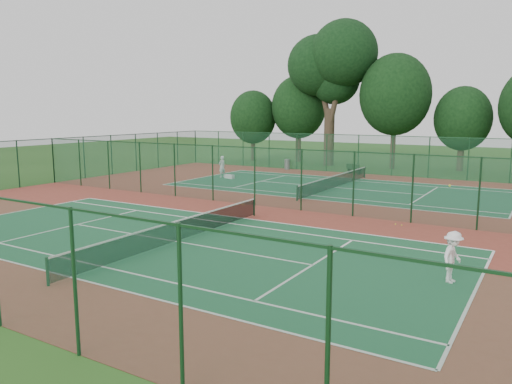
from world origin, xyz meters
TOP-DOWN VIEW (x-y plane):
  - ground at (0.00, 0.00)m, footprint 120.00×120.00m
  - red_pad at (0.00, 0.00)m, footprint 40.00×36.00m
  - court_near at (0.00, -9.00)m, footprint 23.77×10.97m
  - court_far at (0.00, 9.00)m, footprint 23.77×10.97m
  - fence_north at (0.00, 18.00)m, footprint 40.00×0.09m
  - fence_west at (-20.00, 0.00)m, footprint 0.09×36.00m
  - fence_divider at (0.00, 0.00)m, footprint 40.00×0.09m
  - tennis_net_near at (0.00, -9.00)m, footprint 0.10×12.90m
  - tennis_net_far at (0.00, 9.00)m, footprint 0.10×12.90m
  - player_near at (11.09, -8.35)m, footprint 0.84×1.21m
  - player_far at (-10.45, 9.36)m, footprint 0.57×0.74m
  - trash_bin at (-8.48, 17.53)m, footprint 0.59×0.59m
  - bench at (-1.66, 17.29)m, footprint 1.54×0.91m
  - kit_bag at (-9.54, 9.12)m, footprint 0.91×0.47m
  - stray_ball_a at (7.49, -0.94)m, footprint 0.06×0.06m
  - stray_ball_b at (7.16, -0.86)m, footprint 0.06×0.06m
  - stray_ball_c at (-2.13, -0.40)m, footprint 0.06×0.06m
  - big_tree at (-6.45, 23.30)m, footprint 9.47×6.93m
  - evergreen_row at (0.50, 24.25)m, footprint 39.00×5.00m

SIDE VIEW (x-z plane):
  - ground at x=0.00m, z-range 0.00..0.00m
  - evergreen_row at x=0.50m, z-range -6.00..6.00m
  - red_pad at x=0.00m, z-range 0.00..0.01m
  - court_near at x=0.00m, z-range 0.01..0.02m
  - court_far at x=0.00m, z-range 0.01..0.02m
  - stray_ball_b at x=7.16m, z-range 0.01..0.07m
  - stray_ball_c at x=-2.13m, z-range 0.01..0.07m
  - stray_ball_a at x=7.49m, z-range 0.01..0.07m
  - kit_bag at x=-9.54m, z-range 0.01..0.34m
  - bench at x=-1.66m, z-range 0.02..0.94m
  - trash_bin at x=-8.48m, z-range 0.01..1.00m
  - tennis_net_near at x=0.00m, z-range 0.06..1.03m
  - tennis_net_far at x=0.00m, z-range 0.06..1.03m
  - player_near at x=11.09m, z-range 0.02..1.74m
  - player_far at x=-10.45m, z-range 0.02..1.84m
  - fence_west at x=-20.00m, z-range 0.01..3.51m
  - fence_north at x=0.00m, z-range 0.01..3.51m
  - fence_divider at x=0.00m, z-range 0.01..3.51m
  - big_tree at x=-6.45m, z-range 3.03..17.57m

